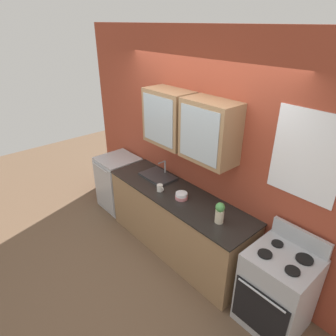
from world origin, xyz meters
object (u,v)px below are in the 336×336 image
Objects in this scene: stove_range at (277,290)px; dishwasher at (119,182)px; bowl_stack at (181,196)px; sink_faucet at (158,176)px; cup_near_sink at (160,188)px; vase at (220,212)px.

stove_range is 1.20× the size of dishwasher.
sink_faucet is at bearing 167.82° from bowl_stack.
bowl_stack is 1.36× the size of cup_near_sink.
cup_near_sink is (0.31, -0.22, 0.03)m from sink_faucet.
cup_near_sink is at bearing -35.45° from sink_faucet.
stove_range reaches higher than cup_near_sink.
dishwasher is (-0.92, -0.10, -0.46)m from sink_faucet.
stove_range is 0.94m from vase.
cup_near_sink is at bearing -164.96° from bowl_stack.
dishwasher is (-1.54, 0.03, -0.48)m from bowl_stack.
stove_range is at bearing 1.57° from bowl_stack.
dishwasher is at bearing 174.53° from cup_near_sink.
stove_range is 9.27× the size of cup_near_sink.
sink_faucet is 4.26× the size of cup_near_sink.
vase reaches higher than cup_near_sink.
stove_range is 4.32× the size of vase.
dishwasher is at bearing -173.70° from sink_faucet.
sink_faucet is (-1.99, 0.10, 0.46)m from stove_range.
sink_faucet reaches higher than dishwasher.
cup_near_sink is (-0.32, -0.08, 0.01)m from bowl_stack.
vase is 2.14× the size of cup_near_sink.
vase is 2.23m from dishwasher.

